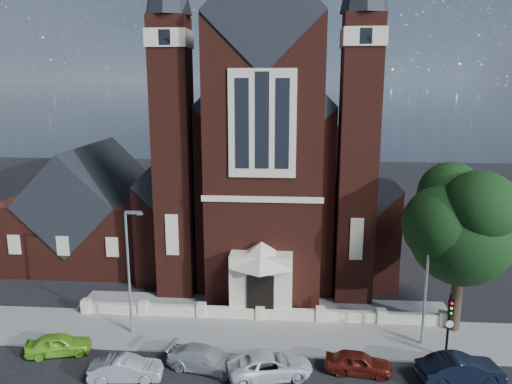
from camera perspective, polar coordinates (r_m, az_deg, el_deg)
ground at (r=42.35m, az=1.28°, el=-9.19°), size 120.00×120.00×0.00m
pavement_strip at (r=32.85m, az=0.25°, el=-15.99°), size 60.00×5.00×0.12m
forecourt_paving at (r=36.41m, az=0.71°, el=-12.99°), size 26.00×3.00×0.14m
forecourt_wall at (r=34.62m, az=0.50°, el=-14.41°), size 24.00×0.40×0.90m
church at (r=47.86m, az=1.84°, el=3.53°), size 20.01×34.90×29.20m
parish_hall at (r=47.43m, az=-18.19°, el=-2.34°), size 12.00×12.20×10.24m
street_tree at (r=32.97m, az=22.88°, el=-3.84°), size 6.40×6.60×10.70m
street_lamp_left at (r=31.97m, az=-14.24°, el=-8.17°), size 1.16×0.22×8.09m
street_lamp_right at (r=31.43m, az=19.10°, el=-8.86°), size 1.16×0.22×8.09m
traffic_signal at (r=31.07m, az=21.23°, el=-13.33°), size 0.28×0.42×4.00m
car_lime_van at (r=32.68m, az=-21.61°, el=-15.87°), size 3.95×2.41×1.26m
car_silver_a at (r=29.20m, az=-14.67°, el=-18.95°), size 4.01×1.82×1.27m
car_silver_b at (r=29.36m, az=-5.84°, el=-18.41°), size 4.63×2.69×1.26m
car_white_suv at (r=28.61m, az=1.58°, el=-19.21°), size 5.05×3.31×1.29m
car_dark_red at (r=29.44m, az=11.60°, el=-18.56°), size 3.74×1.81×1.23m
car_navy at (r=30.12m, az=22.33°, el=-18.26°), size 4.73×2.37×1.49m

